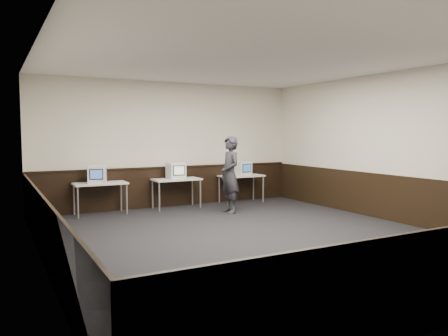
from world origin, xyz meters
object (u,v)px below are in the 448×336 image
at_px(emac_center, 176,171).
at_px(person, 230,175).
at_px(desk_right, 241,178).
at_px(desk_left, 100,186).
at_px(emac_left, 97,174).
at_px(desk_center, 176,181).
at_px(emac_right, 243,168).

distance_m(emac_center, person, 1.50).
xyz_separation_m(desk_right, emac_center, (-1.91, -0.00, 0.28)).
relative_size(desk_left, desk_right, 1.00).
bearing_deg(desk_right, emac_left, -179.43).
bearing_deg(desk_center, person, -53.79).
height_order(desk_left, desk_right, same).
height_order(desk_left, emac_center, emac_center).
relative_size(desk_center, person, 0.66).
bearing_deg(desk_center, emac_center, -178.39).
bearing_deg(emac_center, desk_right, 1.02).
height_order(desk_left, emac_right, emac_right).
distance_m(desk_left, emac_right, 3.83).
height_order(desk_center, desk_right, same).
distance_m(desk_right, emac_left, 3.88).
bearing_deg(emac_left, person, -5.31).
bearing_deg(desk_center, desk_right, 0.00).
relative_size(emac_right, person, 0.24).
height_order(desk_center, emac_left, emac_left).
xyz_separation_m(emac_left, emac_center, (1.96, 0.04, 0.00)).
bearing_deg(emac_left, desk_center, 17.99).
distance_m(desk_right, person, 1.59).
bearing_deg(person, emac_center, -139.56).
distance_m(desk_center, person, 1.51).
xyz_separation_m(desk_center, emac_left, (-1.97, -0.04, 0.27)).
relative_size(desk_left, person, 0.66).
xyz_separation_m(desk_left, desk_right, (3.80, 0.00, 0.00)).
relative_size(emac_center, person, 0.25).
distance_m(emac_right, person, 1.56).
relative_size(desk_center, emac_right, 2.77).
bearing_deg(emac_center, desk_center, 2.62).
bearing_deg(desk_left, person, -23.36).
height_order(emac_left, emac_center, emac_center).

